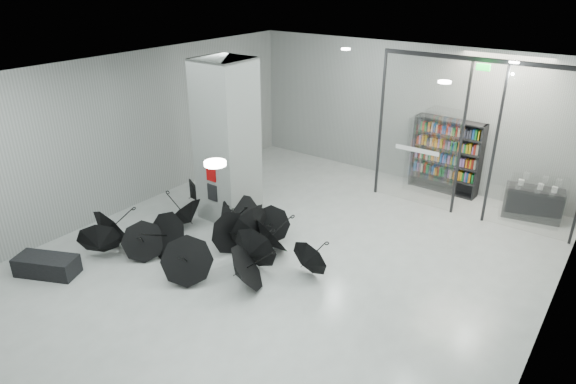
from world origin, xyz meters
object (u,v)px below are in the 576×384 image
Objects in this scene: shop_counter at (533,203)px; umbrella_cluster at (209,239)px; column at (227,141)px; bench at (47,266)px; bookshelf at (446,156)px.

umbrella_cluster reaches higher than shop_counter.
column is 4.84m from bench.
umbrella_cluster is at bearing 27.14° from bench.
umbrella_cluster is at bearing -62.80° from column.
bookshelf is 1.54× the size of shop_counter.
bench is 10.46m from bookshelf.
shop_counter is at bearing 34.50° from column.
column reaches higher than shop_counter.
shop_counter is at bearing 47.70° from umbrella_cluster.
column is 3.15× the size of bench.
umbrella_cluster is (-3.03, -6.42, -0.74)m from bookshelf.
bookshelf is at bearing 36.02° from bench.
shop_counter is (7.60, 8.69, 0.21)m from bench.
bench is 0.60× the size of bookshelf.
umbrella_cluster is at bearing -112.20° from bookshelf.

